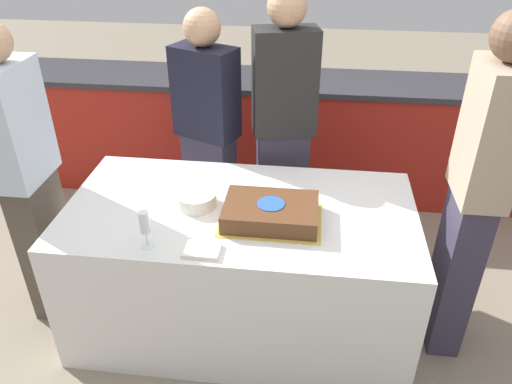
% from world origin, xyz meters
% --- Properties ---
extents(ground_plane, '(14.00, 14.00, 0.00)m').
position_xyz_m(ground_plane, '(0.00, 0.00, 0.00)').
color(ground_plane, gray).
extents(back_counter, '(4.40, 0.58, 0.92)m').
position_xyz_m(back_counter, '(0.00, 1.54, 0.46)').
color(back_counter, '#A82319').
rests_on(back_counter, ground_plane).
extents(dining_table, '(1.76, 0.92, 0.76)m').
position_xyz_m(dining_table, '(0.00, 0.00, 0.38)').
color(dining_table, white).
rests_on(dining_table, ground_plane).
extents(cake, '(0.49, 0.35, 0.10)m').
position_xyz_m(cake, '(0.16, -0.09, 0.81)').
color(cake, gold).
rests_on(cake, dining_table).
extents(plate_stack, '(0.21, 0.21, 0.07)m').
position_xyz_m(plate_stack, '(-0.22, -0.00, 0.80)').
color(plate_stack, white).
rests_on(plate_stack, dining_table).
extents(wine_glass, '(0.06, 0.06, 0.18)m').
position_xyz_m(wine_glass, '(-0.37, -0.35, 0.88)').
color(wine_glass, white).
rests_on(wine_glass, dining_table).
extents(side_plate_near_cake, '(0.21, 0.21, 0.00)m').
position_xyz_m(side_plate_near_cake, '(0.14, 0.22, 0.77)').
color(side_plate_near_cake, white).
rests_on(side_plate_near_cake, dining_table).
extents(utensil_pile, '(0.16, 0.12, 0.02)m').
position_xyz_m(utensil_pile, '(-0.11, -0.37, 0.77)').
color(utensil_pile, white).
rests_on(utensil_pile, dining_table).
extents(person_cutting_cake, '(0.40, 0.28, 1.70)m').
position_xyz_m(person_cutting_cake, '(0.16, 0.68, 0.90)').
color(person_cutting_cake, '#383347').
rests_on(person_cutting_cake, ground_plane).
extents(person_seated_left, '(0.20, 0.36, 1.65)m').
position_xyz_m(person_seated_left, '(-1.10, 0.00, 0.86)').
color(person_seated_left, '#4C4238').
rests_on(person_seated_left, ground_plane).
extents(person_seated_right, '(0.21, 0.34, 1.75)m').
position_xyz_m(person_seated_right, '(1.10, 0.00, 0.92)').
color(person_seated_right, '#383347').
rests_on(person_seated_right, ground_plane).
extents(person_standing_back, '(0.42, 0.33, 1.59)m').
position_xyz_m(person_standing_back, '(-0.30, 0.68, 0.83)').
color(person_standing_back, '#383347').
rests_on(person_standing_back, ground_plane).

